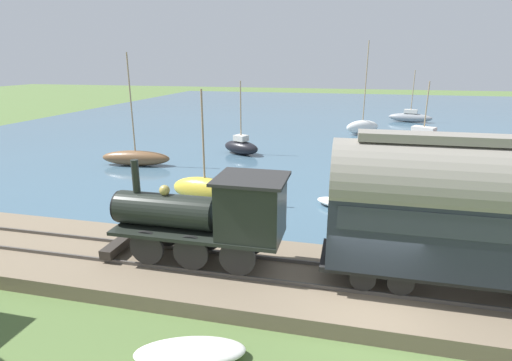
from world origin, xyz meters
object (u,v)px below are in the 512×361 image
object	(u,v)px
sailboat_brown	(136,157)
sailboat_gray	(410,117)
sailboat_white	(362,127)
sailboat_yellow	(205,190)
rowboat_far_out	(344,204)
sailboat_red	(423,140)
steam_locomotive	(211,213)
rowboat_off_pier	(413,197)
sailboat_black	(241,146)
passenger_coach	(478,210)
beached_dinghy	(190,352)

from	to	relation	value
sailboat_brown	sailboat_gray	size ratio (longest dim) A/B	1.26
sailboat_gray	sailboat_white	bearing A→B (deg)	162.95
sailboat_yellow	rowboat_far_out	world-z (taller)	sailboat_yellow
sailboat_red	sailboat_brown	xyz separation A→B (m)	(-10.21, 20.71, -0.23)
sailboat_yellow	sailboat_gray	world-z (taller)	sailboat_gray
steam_locomotive	sailboat_red	size ratio (longest dim) A/B	1.05
sailboat_yellow	sailboat_white	distance (m)	24.45
sailboat_brown	rowboat_off_pier	size ratio (longest dim) A/B	3.30
sailboat_gray	rowboat_off_pier	bearing A→B (deg)	-173.56
sailboat_gray	sailboat_white	xyz separation A→B (m)	(-10.02, 5.84, 0.17)
sailboat_red	steam_locomotive	bearing A→B (deg)	-173.82
rowboat_off_pier	sailboat_black	bearing A→B (deg)	7.08
passenger_coach	sailboat_black	xyz separation A→B (m)	(18.53, 11.97, -2.57)
sailboat_yellow	rowboat_off_pier	distance (m)	11.12
rowboat_off_pier	rowboat_far_out	bearing A→B (deg)	74.05
sailboat_black	beached_dinghy	xyz separation A→B (m)	(-22.45, -4.80, -0.41)
passenger_coach	sailboat_brown	distance (m)	22.83
sailboat_black	sailboat_white	xyz separation A→B (m)	(11.48, -9.60, 0.16)
sailboat_white	beached_dinghy	size ratio (longest dim) A/B	3.01
rowboat_off_pier	rowboat_far_out	distance (m)	4.21
rowboat_off_pier	sailboat_yellow	bearing A→B (deg)	58.12
sailboat_red	sailboat_yellow	bearing A→B (deg)	171.22
sailboat_black	rowboat_off_pier	size ratio (longest dim) A/B	2.44
steam_locomotive	beached_dinghy	world-z (taller)	steam_locomotive
sailboat_gray	sailboat_brown	bearing A→B (deg)	153.91
beached_dinghy	sailboat_gray	bearing A→B (deg)	-13.61
sailboat_black	sailboat_gray	distance (m)	26.47
sailboat_white	steam_locomotive	bearing A→B (deg)	139.93
sailboat_red	sailboat_black	bearing A→B (deg)	139.13
passenger_coach	sailboat_yellow	xyz separation A→B (m)	(7.05, 10.78, -2.48)
sailboat_red	rowboat_far_out	world-z (taller)	sailboat_red
sailboat_yellow	beached_dinghy	world-z (taller)	sailboat_yellow
steam_locomotive	sailboat_black	world-z (taller)	sailboat_black
sailboat_black	rowboat_far_out	size ratio (longest dim) A/B	1.83
sailboat_yellow	sailboat_white	size ratio (longest dim) A/B	0.65
rowboat_off_pier	sailboat_gray	bearing A→B (deg)	-54.00
steam_locomotive	sailboat_red	bearing A→B (deg)	-23.59
sailboat_white	beached_dinghy	bearing A→B (deg)	142.35
sailboat_yellow	sailboat_brown	distance (m)	9.84
passenger_coach	beached_dinghy	xyz separation A→B (m)	(-3.92, 7.17, -2.98)
sailboat_black	sailboat_red	bearing A→B (deg)	-45.24
sailboat_black	sailboat_gray	bearing A→B (deg)	-10.29
sailboat_red	sailboat_gray	world-z (taller)	sailboat_gray
sailboat_red	rowboat_off_pier	xyz separation A→B (m)	(-13.58, 2.46, -0.63)
sailboat_white	sailboat_yellow	bearing A→B (deg)	130.26
sailboat_yellow	sailboat_brown	bearing A→B (deg)	60.34
sailboat_brown	sailboat_gray	bearing A→B (deg)	-46.17
rowboat_far_out	sailboat_brown	bearing A→B (deg)	92.71
passenger_coach	beached_dinghy	world-z (taller)	passenger_coach
rowboat_far_out	sailboat_yellow	bearing A→B (deg)	119.53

